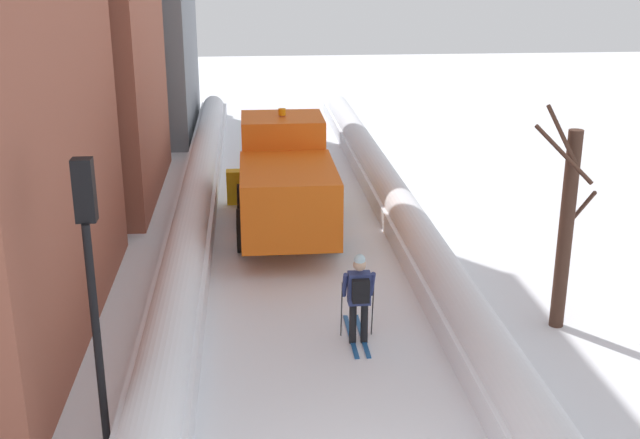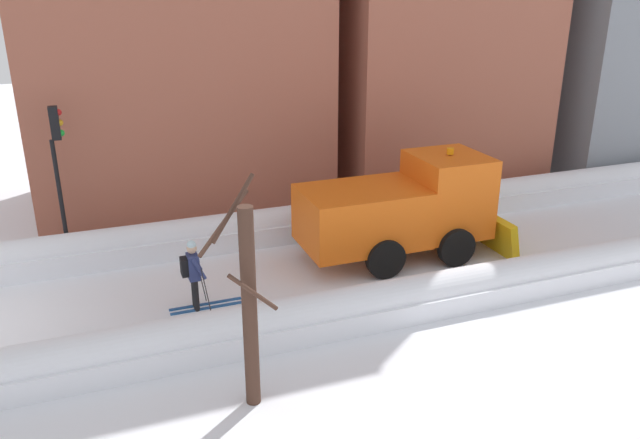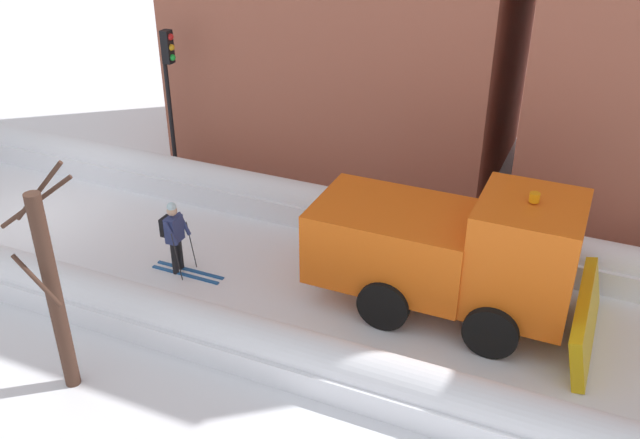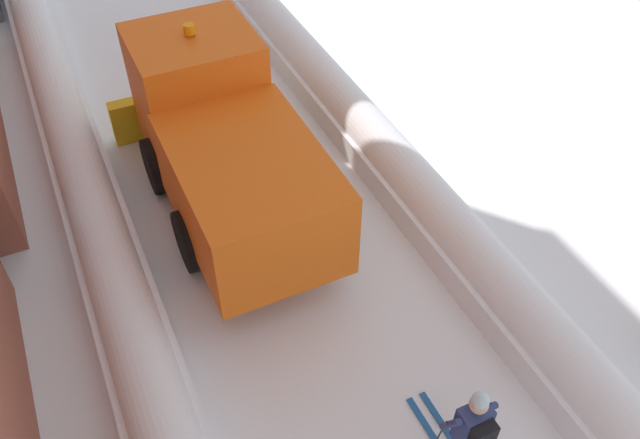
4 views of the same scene
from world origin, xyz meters
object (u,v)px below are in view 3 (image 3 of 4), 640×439
at_px(skier, 174,234).
at_px(traffic_light_pole, 170,78).
at_px(plow_truck, 455,252).
at_px(bare_tree_near, 53,290).

height_order(skier, traffic_light_pole, traffic_light_pole).
bearing_deg(plow_truck, bare_tree_near, -49.06).
height_order(plow_truck, bare_tree_near, bare_tree_near).
bearing_deg(skier, traffic_light_pole, -146.70).
bearing_deg(traffic_light_pole, bare_tree_near, 20.85).
bearing_deg(plow_truck, skier, -80.36).
bearing_deg(traffic_light_pole, skier, 33.30).
bearing_deg(skier, plow_truck, 99.64).
height_order(skier, bare_tree_near, bare_tree_near).
bearing_deg(bare_tree_near, skier, -174.85).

